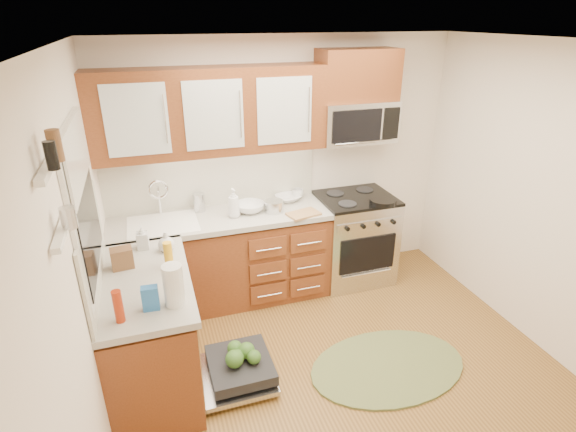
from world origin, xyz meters
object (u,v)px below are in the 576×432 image
object	(u,v)px
sink	(164,237)
skillet	(383,201)
rug	(388,366)
stock_pot	(274,206)
paper_towel_roll	(174,285)
cup	(298,193)
bowl_a	(288,198)
upper_cabinets	(211,111)
microwave	(356,121)
dishwasher	(235,370)
range	(354,238)
cutting_board	(304,214)
bowl_b	(250,207)

from	to	relation	value
sink	skillet	distance (m)	2.11
rug	stock_pot	xyz separation A→B (m)	(-0.57, 1.33, 0.97)
sink	paper_towel_roll	bearing A→B (deg)	-90.00
rug	cup	distance (m)	1.88
stock_pot	bowl_a	xyz separation A→B (m)	(0.21, 0.22, -0.03)
sink	bowl_a	size ratio (longest dim) A/B	2.60
upper_cabinets	bowl_a	bearing A→B (deg)	1.99
skillet	cup	distance (m)	0.86
microwave	dishwasher	world-z (taller)	microwave
sink	range	bearing A→B (deg)	0.30
skillet	rug	bearing A→B (deg)	-113.23
range	dishwasher	bearing A→B (deg)	-143.73
cutting_board	microwave	bearing A→B (deg)	26.87
upper_cabinets	rug	xyz separation A→B (m)	(1.08, -1.52, -1.86)
stock_pot	cup	bearing A→B (deg)	38.39
cutting_board	bowl_b	bearing A→B (deg)	153.24
microwave	cutting_board	xyz separation A→B (m)	(-0.65, -0.33, -0.76)
upper_cabinets	skillet	bearing A→B (deg)	-14.15
microwave	stock_pot	world-z (taller)	microwave
cutting_board	bowl_a	size ratio (longest dim) A/B	1.24
cutting_board	range	bearing A→B (deg)	17.87
stock_pot	bowl_b	bearing A→B (deg)	162.58
dishwasher	bowl_a	xyz separation A→B (m)	(0.86, 1.30, 0.85)
microwave	sink	size ratio (longest dim) A/B	1.23
cutting_board	bowl_b	world-z (taller)	bowl_b
skillet	range	bearing A→B (deg)	122.95
paper_towel_roll	cutting_board	bearing A→B (deg)	40.24
microwave	paper_towel_roll	distance (m)	2.47
range	cup	distance (m)	0.78
upper_cabinets	cup	xyz separation A→B (m)	(0.85, 0.07, -0.90)
rug	microwave	bearing A→B (deg)	77.87
range	dishwasher	world-z (taller)	range
skillet	bowl_b	distance (m)	1.31
upper_cabinets	paper_towel_roll	size ratio (longest dim) A/B	7.20
dishwasher	bowl_a	size ratio (longest dim) A/B	2.93
microwave	cutting_board	distance (m)	1.06
stock_pot	upper_cabinets	bearing A→B (deg)	159.53
upper_cabinets	cup	distance (m)	1.24
stock_pot	cutting_board	bearing A→B (deg)	-34.10
microwave	stock_pot	size ratio (longest dim) A/B	4.12
range	rug	bearing A→B (deg)	-103.16
upper_cabinets	range	xyz separation A→B (m)	(1.41, -0.15, -1.40)
microwave	stock_pot	distance (m)	1.16
stock_pot	bowl_a	world-z (taller)	stock_pot
paper_towel_roll	cup	distance (m)	2.04
rug	bowl_a	bearing A→B (deg)	103.16
rug	bowl_a	distance (m)	1.85
upper_cabinets	dishwasher	world-z (taller)	upper_cabinets
skillet	stock_pot	world-z (taller)	stock_pot
upper_cabinets	sink	world-z (taller)	upper_cabinets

